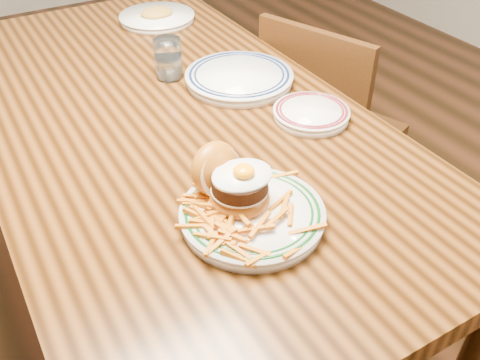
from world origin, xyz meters
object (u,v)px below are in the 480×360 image
table (168,140)px  main_plate (246,203)px  chair_right (324,130)px  side_plate (311,113)px

table → main_plate: main_plate is taller
chair_right → side_plate: size_ratio=4.53×
chair_right → main_plate: size_ratio=2.94×
table → side_plate: (0.28, -0.21, 0.10)m
chair_right → side_plate: bearing=24.5°
chair_right → main_plate: 0.90m
chair_right → side_plate: (-0.32, -0.32, 0.32)m
table → main_plate: size_ratio=5.70×
table → side_plate: size_ratio=8.79×
side_plate → main_plate: bearing=-136.3°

